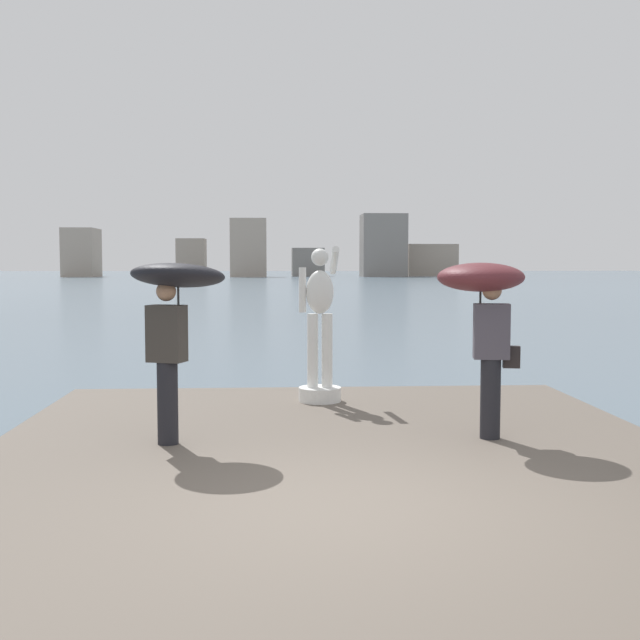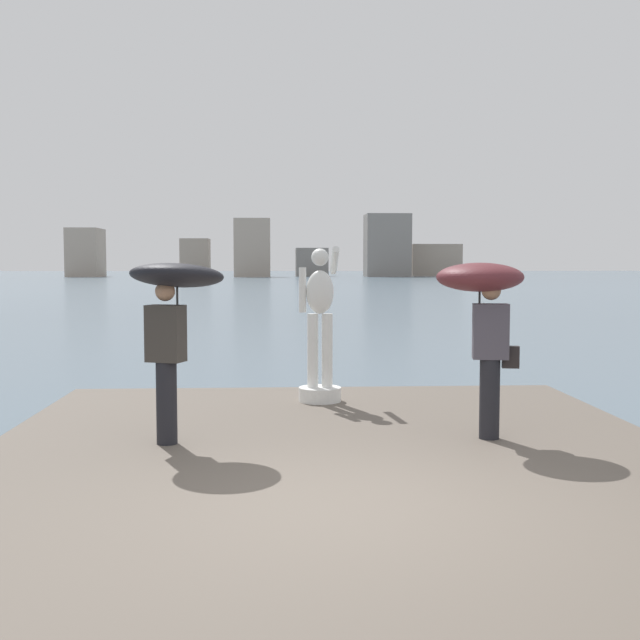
% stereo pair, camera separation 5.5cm
% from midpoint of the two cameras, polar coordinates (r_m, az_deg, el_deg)
% --- Properties ---
extents(ground_plane, '(400.00, 400.00, 0.00)m').
position_cam_midpoint_polar(ground_plane, '(46.22, -2.61, 1.22)').
color(ground_plane, slate).
extents(pier, '(7.32, 9.01, 0.40)m').
position_cam_midpoint_polar(pier, '(7.97, 1.10, -11.31)').
color(pier, '#60564C').
rests_on(pier, ground).
extents(statue_white_figure, '(0.59, 0.86, 2.16)m').
position_cam_midpoint_polar(statue_white_figure, '(10.96, -0.16, -1.25)').
color(statue_white_figure, white).
rests_on(statue_white_figure, pier).
extents(onlooker_left, '(1.26, 1.28, 1.97)m').
position_cam_midpoint_polar(onlooker_left, '(8.46, -10.62, 1.32)').
color(onlooker_left, black).
rests_on(onlooker_left, pier).
extents(onlooker_right, '(1.09, 1.09, 1.93)m').
position_cam_midpoint_polar(onlooker_right, '(8.79, 11.54, 1.48)').
color(onlooker_right, black).
rests_on(onlooker_right, pier).
extents(distant_skyline, '(69.55, 13.39, 10.96)m').
position_cam_midpoint_polar(distant_skyline, '(140.81, -2.19, 4.87)').
color(distant_skyline, '#A89989').
rests_on(distant_skyline, ground).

